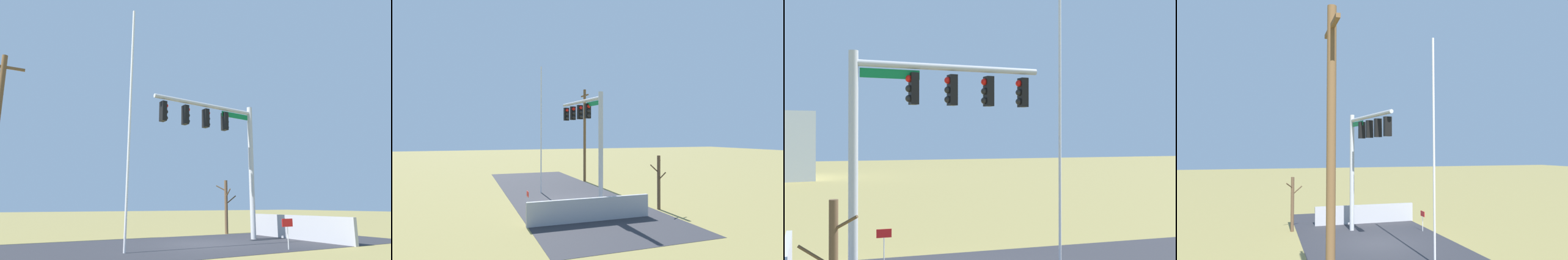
% 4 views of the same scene
% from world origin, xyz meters
% --- Properties ---
extents(ground_plane, '(160.00, 160.00, 0.00)m').
position_xyz_m(ground_plane, '(0.00, 0.00, 0.00)').
color(ground_plane, olive).
extents(road_surface, '(28.00, 8.00, 0.01)m').
position_xyz_m(road_surface, '(-4.00, 0.00, 0.01)').
color(road_surface, '#2D2D33').
rests_on(road_surface, ground_plane).
extents(sidewalk_corner, '(6.00, 6.00, 0.01)m').
position_xyz_m(sidewalk_corner, '(4.38, 0.69, 0.00)').
color(sidewalk_corner, '#B7B5AD').
rests_on(sidewalk_corner, ground_plane).
extents(retaining_fence, '(0.20, 6.82, 1.24)m').
position_xyz_m(retaining_fence, '(5.27, -0.68, 0.62)').
color(retaining_fence, '#A8A8AD').
rests_on(retaining_fence, ground_plane).
extents(signal_mast, '(6.13, 0.83, 7.17)m').
position_xyz_m(signal_mast, '(1.51, 0.52, 5.14)').
color(signal_mast, '#B2B5BA').
rests_on(signal_mast, ground_plane).
extents(flagpole, '(0.10, 0.10, 10.00)m').
position_xyz_m(flagpole, '(-4.20, -1.26, 5.00)').
color(flagpole, silver).
rests_on(flagpole, ground_plane).
extents(utility_pole, '(1.90, 0.26, 9.02)m').
position_xyz_m(utility_pole, '(-8.98, 4.12, 4.68)').
color(utility_pole, brown).
rests_on(utility_pole, ground_plane).
extents(bare_tree, '(1.27, 1.02, 3.31)m').
position_xyz_m(bare_tree, '(4.08, 4.25, 1.72)').
color(bare_tree, brown).
rests_on(bare_tree, ground_plane).
extents(open_sign, '(0.56, 0.04, 1.22)m').
position_xyz_m(open_sign, '(1.95, -3.42, 0.91)').
color(open_sign, silver).
rests_on(open_sign, ground_plane).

